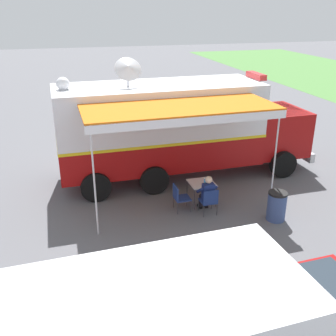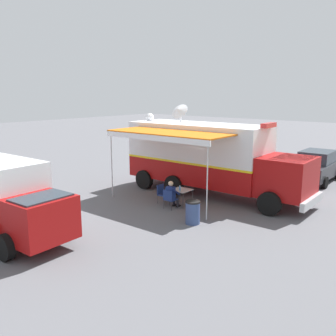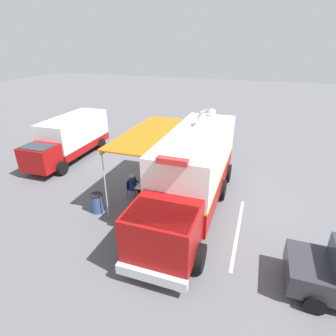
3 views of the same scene
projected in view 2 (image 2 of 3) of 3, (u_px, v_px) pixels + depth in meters
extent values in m
plane|color=#5B5B60|center=(197.00, 191.00, 19.01)|extent=(100.00, 100.00, 0.00)
cube|color=silver|center=(250.00, 188.00, 19.64)|extent=(0.22, 4.80, 0.01)
cube|color=#9E0F0F|center=(197.00, 170.00, 18.78)|extent=(2.65, 7.25, 1.10)
cube|color=white|center=(198.00, 142.00, 18.49)|extent=(2.65, 7.25, 1.70)
cube|color=yellow|center=(197.00, 159.00, 18.66)|extent=(2.67, 7.27, 0.10)
cube|color=#9E0F0F|center=(287.00, 177.00, 15.88)|extent=(2.34, 2.15, 1.70)
cube|color=#28333D|center=(292.00, 166.00, 15.65)|extent=(2.18, 1.51, 0.70)
cube|color=silver|center=(312.00, 202.00, 15.37)|extent=(2.38, 0.25, 0.36)
cylinder|color=black|center=(291.00, 191.00, 17.15)|extent=(0.32, 1.01, 1.00)
cylinder|color=black|center=(269.00, 204.00, 15.23)|extent=(0.32, 1.01, 1.00)
cylinder|color=black|center=(202.00, 176.00, 20.19)|extent=(0.32, 1.01, 1.00)
cylinder|color=black|center=(174.00, 185.00, 18.28)|extent=(0.32, 1.01, 1.00)
cylinder|color=black|center=(173.00, 172.00, 21.40)|extent=(0.32, 1.01, 1.00)
cylinder|color=black|center=(144.00, 179.00, 19.49)|extent=(0.32, 1.01, 1.00)
cube|color=white|center=(198.00, 125.00, 18.31)|extent=(2.65, 7.25, 0.10)
cube|color=red|center=(269.00, 125.00, 16.02)|extent=(1.11, 0.30, 0.20)
cylinder|color=silver|center=(181.00, 118.00, 18.91)|extent=(0.10, 0.10, 0.45)
cone|color=silver|center=(179.00, 110.00, 18.72)|extent=(0.73, 0.91, 0.81)
sphere|color=white|center=(150.00, 117.00, 20.22)|extent=(0.44, 0.44, 0.44)
cube|color=orange|center=(169.00, 133.00, 16.55)|extent=(2.32, 5.80, 0.06)
cube|color=white|center=(153.00, 138.00, 15.77)|extent=(0.20, 5.76, 0.24)
cylinder|color=silver|center=(207.00, 181.00, 14.45)|extent=(0.05, 0.05, 3.25)
cylinder|color=silver|center=(112.00, 164.00, 17.78)|extent=(0.05, 0.05, 3.25)
cube|color=silver|center=(181.00, 190.00, 16.57)|extent=(0.82, 0.82, 0.03)
cylinder|color=#333338|center=(193.00, 197.00, 16.71)|extent=(0.03, 0.03, 0.70)
cylinder|color=#333338|center=(183.00, 201.00, 16.14)|extent=(0.03, 0.03, 0.70)
cylinder|color=#333338|center=(180.00, 194.00, 17.16)|extent=(0.03, 0.03, 0.70)
cylinder|color=#333338|center=(170.00, 198.00, 16.59)|extent=(0.03, 0.03, 0.70)
cylinder|color=#4C99D8|center=(180.00, 188.00, 16.40)|extent=(0.07, 0.07, 0.20)
cylinder|color=white|center=(180.00, 186.00, 16.38)|extent=(0.04, 0.04, 0.02)
cube|color=navy|center=(171.00, 199.00, 16.13)|extent=(0.49, 0.49, 0.04)
cube|color=navy|center=(168.00, 195.00, 15.92)|extent=(0.05, 0.48, 0.44)
cylinder|color=#333338|center=(170.00, 202.00, 16.48)|extent=(0.02, 0.02, 0.42)
cylinder|color=#333338|center=(178.00, 204.00, 16.21)|extent=(0.02, 0.02, 0.42)
cylinder|color=#333338|center=(164.00, 204.00, 16.14)|extent=(0.02, 0.02, 0.42)
cylinder|color=#333338|center=(172.00, 206.00, 15.87)|extent=(0.02, 0.02, 0.42)
cube|color=navy|center=(164.00, 195.00, 16.87)|extent=(0.49, 0.49, 0.04)
cube|color=navy|center=(160.00, 189.00, 16.96)|extent=(0.48, 0.05, 0.44)
cylinder|color=#333338|center=(171.00, 199.00, 16.95)|extent=(0.02, 0.02, 0.42)
cylinder|color=#333338|center=(165.00, 201.00, 16.61)|extent=(0.02, 0.02, 0.42)
cylinder|color=#333338|center=(163.00, 197.00, 17.21)|extent=(0.02, 0.02, 0.42)
cylinder|color=#333338|center=(157.00, 199.00, 16.88)|extent=(0.02, 0.02, 0.42)
cube|color=navy|center=(171.00, 193.00, 16.07)|extent=(0.25, 0.36, 0.56)
sphere|color=beige|center=(171.00, 183.00, 15.99)|extent=(0.22, 0.22, 0.22)
cylinder|color=navy|center=(168.00, 190.00, 16.29)|extent=(0.43, 0.10, 0.34)
cylinder|color=navy|center=(177.00, 192.00, 16.01)|extent=(0.43, 0.10, 0.34)
cylinder|color=black|center=(171.00, 198.00, 16.33)|extent=(0.38, 0.14, 0.13)
cylinder|color=black|center=(174.00, 202.00, 16.51)|extent=(0.11, 0.11, 0.42)
cube|color=black|center=(175.00, 205.00, 16.59)|extent=(0.24, 0.10, 0.07)
cylinder|color=black|center=(175.00, 198.00, 16.20)|extent=(0.38, 0.14, 0.13)
cylinder|color=black|center=(177.00, 203.00, 16.39)|extent=(0.11, 0.11, 0.42)
cube|color=black|center=(178.00, 206.00, 16.47)|extent=(0.24, 0.10, 0.07)
cylinder|color=#384C7F|center=(193.00, 213.00, 14.29)|extent=(0.56, 0.56, 0.85)
cylinder|color=black|center=(193.00, 202.00, 14.19)|extent=(0.57, 0.57, 0.06)
cube|color=#9E0F0F|center=(41.00, 219.00, 11.58)|extent=(1.96, 1.68, 1.40)
cube|color=#28333D|center=(42.00, 206.00, 11.43)|extent=(1.73, 1.17, 0.60)
cylinder|color=black|center=(62.00, 227.00, 12.78)|extent=(0.30, 0.85, 0.84)
cylinder|color=black|center=(5.00, 247.00, 11.14)|extent=(0.30, 0.85, 0.84)
cube|color=#2D2D33|center=(316.00, 169.00, 21.03)|extent=(4.24, 1.90, 0.76)
cube|color=#28333D|center=(317.00, 157.00, 21.00)|extent=(2.14, 1.65, 0.68)
cylinder|color=black|center=(325.00, 183.00, 19.56)|extent=(0.65, 0.24, 0.64)
cylinder|color=black|center=(291.00, 178.00, 20.65)|extent=(0.65, 0.24, 0.64)
cylinder|color=black|center=(307.00, 170.00, 22.65)|extent=(0.65, 0.24, 0.64)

